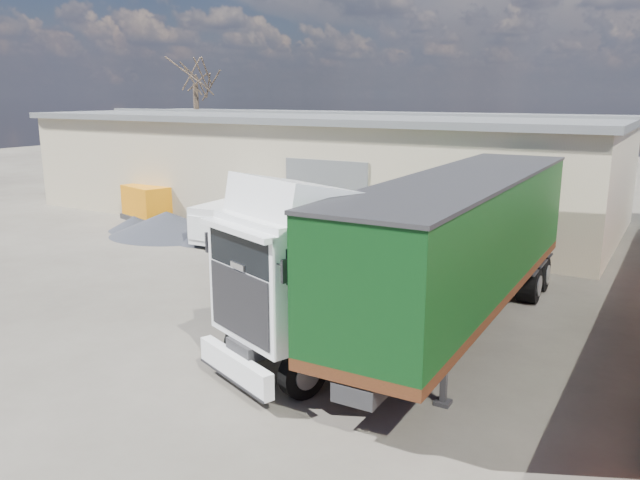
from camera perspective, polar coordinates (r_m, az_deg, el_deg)
The scene contains 8 objects.
ground at distance 18.19m, azimuth -10.02°, elevation -7.29°, with size 120.00×120.00×0.00m, color #2A2722.
warehouse at distance 33.79m, azimuth -0.21°, elevation 6.99°, with size 30.60×12.60×5.42m.
bare_tree at distance 44.01m, azimuth -11.39°, elevation 15.03°, with size 4.00×4.00×9.60m.
tractor_unit at distance 14.50m, azimuth -0.27°, elevation -4.28°, with size 4.89×7.24×4.63m.
box_trailer at distance 16.81m, azimuth 13.08°, elevation 0.14°, with size 2.92×12.90×4.27m.
panel_van at distance 27.50m, azimuth -8.05°, elevation 1.71°, with size 1.94×4.34×1.74m.
orange_skip at distance 33.16m, azimuth -15.46°, elevation 3.09°, with size 3.20×2.47×1.76m.
gravel_heap at distance 29.35m, azimuth -13.96°, elevation 1.42°, with size 7.41×6.99×1.12m.
Camera 1 is at (11.27, -12.82, 6.29)m, focal length 35.00 mm.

